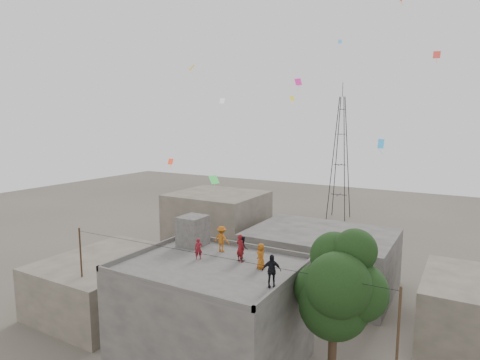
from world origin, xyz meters
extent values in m
cube|color=#464441|center=(0.00, 0.00, 3.00)|extent=(10.00, 8.00, 6.00)
cube|color=#53504E|center=(0.00, 0.00, 6.05)|extent=(10.00, 8.00, 0.10)
cube|color=#464441|center=(0.00, 3.92, 6.25)|extent=(10.00, 0.15, 0.30)
cube|color=#464441|center=(0.00, -3.92, 6.25)|extent=(10.00, 0.15, 0.30)
cube|color=#464441|center=(4.92, 0.00, 6.25)|extent=(0.15, 8.00, 0.30)
cube|color=#464441|center=(-4.92, 0.00, 6.25)|extent=(0.15, 8.00, 0.30)
cube|color=#464441|center=(-3.20, 2.60, 7.10)|extent=(1.60, 1.80, 2.00)
cube|color=#595346|center=(-11.00, 2.00, 2.00)|extent=(8.00, 10.00, 4.00)
cube|color=#464441|center=(2.00, 14.00, 2.50)|extent=(12.00, 9.00, 5.00)
cube|color=#595346|center=(-10.00, 16.00, 3.50)|extent=(9.00, 8.00, 7.00)
cylinder|color=black|center=(7.35, 0.60, 3.60)|extent=(0.64, 0.91, 2.14)
sphere|color=black|center=(7.20, 0.50, 5.20)|extent=(3.60, 3.60, 3.60)
sphere|color=black|center=(8.30, 0.80, 6.00)|extent=(3.00, 3.00, 3.00)
sphere|color=black|center=(6.30, 1.00, 5.60)|extent=(2.80, 2.80, 2.80)
sphere|color=black|center=(7.60, -0.30, 6.60)|extent=(3.20, 3.20, 3.20)
sphere|color=black|center=(6.90, 1.40, 7.40)|extent=(2.60, 2.60, 2.60)
sphere|color=black|center=(8.00, 1.10, 8.00)|extent=(2.20, 2.20, 2.20)
cylinder|color=black|center=(-9.50, -1.50, 3.70)|extent=(0.12, 0.12, 7.40)
cylinder|color=black|center=(0.50, -1.25, 7.20)|extent=(20.00, 0.52, 0.02)
cylinder|color=black|center=(-4.85, 39.15, 9.00)|extent=(1.27, 1.27, 18.01)
cylinder|color=black|center=(-3.15, 39.15, 9.00)|extent=(1.27, 1.27, 18.01)
cylinder|color=black|center=(-3.15, 40.85, 9.00)|extent=(1.27, 1.27, 18.01)
cylinder|color=black|center=(-4.85, 40.85, 9.00)|extent=(1.27, 1.27, 18.01)
cube|color=black|center=(-4.00, 40.00, 3.60)|extent=(2.36, 0.08, 0.08)
cube|color=black|center=(-4.00, 40.00, 3.60)|extent=(0.08, 2.36, 0.08)
cube|color=black|center=(-4.00, 40.00, 8.10)|extent=(1.81, 0.08, 0.08)
cube|color=black|center=(-4.00, 40.00, 8.10)|extent=(0.08, 1.81, 0.08)
cube|color=black|center=(-4.00, 40.00, 12.60)|extent=(1.26, 0.08, 0.08)
cube|color=black|center=(-4.00, 40.00, 12.60)|extent=(0.08, 1.26, 0.08)
cube|color=black|center=(-4.00, 40.00, 16.20)|extent=(0.82, 0.08, 0.08)
cube|color=black|center=(-4.00, 40.00, 16.20)|extent=(0.08, 0.82, 0.08)
cylinder|color=black|center=(-4.00, 40.00, 19.00)|extent=(0.08, 0.08, 2.00)
imported|color=maroon|center=(1.20, 1.38, 6.94)|extent=(0.70, 0.56, 1.68)
imported|color=#A35212|center=(2.78, 0.98, 6.84)|extent=(0.85, 0.84, 1.48)
imported|color=black|center=(1.13, 1.81, 6.82)|extent=(0.87, 0.89, 1.44)
imported|color=black|center=(4.40, -1.04, 6.95)|extent=(1.05, 0.89, 1.69)
imported|color=#AB5813|center=(-0.76, 2.40, 6.94)|extent=(1.11, 0.65, 1.69)
imported|color=maroon|center=(-1.21, 0.49, 6.74)|extent=(0.55, 0.53, 1.28)
plane|color=#FB3D1A|center=(-6.11, 3.95, 11.53)|extent=(0.44, 0.17, 0.41)
plane|color=#E9249B|center=(2.00, 8.01, 17.10)|extent=(0.53, 0.32, 0.44)
plane|color=yellow|center=(0.78, 9.90, 16.12)|extent=(0.40, 0.27, 0.33)
plane|color=#2383C9|center=(8.44, 3.96, 13.21)|extent=(0.41, 0.37, 0.50)
plane|color=white|center=(-6.50, 11.55, 16.20)|extent=(0.48, 0.14, 0.45)
plane|color=green|center=(-0.32, 0.91, 11.01)|extent=(0.52, 0.64, 0.44)
plane|color=red|center=(10.48, 8.92, 18.37)|extent=(0.42, 0.22, 0.41)
plane|color=yellow|center=(-4.48, 4.49, 18.08)|extent=(0.51, 0.57, 0.33)
plane|color=#4CA1E6|center=(1.66, 18.69, 21.59)|extent=(0.34, 0.11, 0.33)
camera|label=1|loc=(12.67, -18.53, 14.36)|focal=30.00mm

